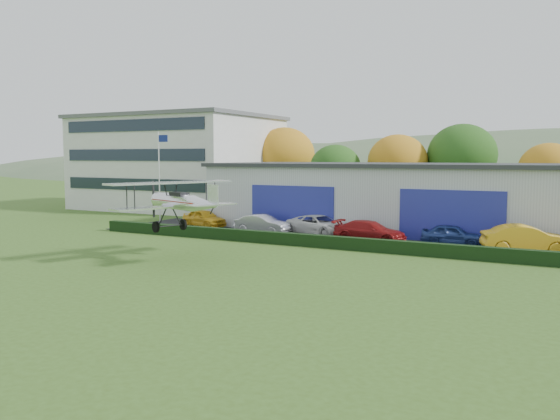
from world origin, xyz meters
The scene contains 15 objects.
ground centered at (0.00, 0.00, 0.00)m, with size 300.00×300.00×0.00m, color #38561B.
apron centered at (3.00, 21.00, 0.03)m, with size 48.00×9.00×0.05m, color black.
hedge centered at (3.00, 16.20, 0.40)m, with size 46.00×0.60×0.80m, color black.
hangar centered at (5.00, 27.98, 2.66)m, with size 40.60×12.60×5.30m.
office_block centered at (-28.00, 35.00, 5.21)m, with size 20.60×15.60×10.40m.
flagpole centered at (-19.88, 22.00, 4.78)m, with size 1.05×0.10×8.00m.
tree_belt centered at (0.85, 40.62, 5.61)m, with size 75.70×13.22×10.12m.
distant_hills centered at (-4.38, 140.00, -13.05)m, with size 430.00×196.00×56.00m.
car_0 centered at (-14.71, 21.23, 0.77)m, with size 1.71×4.24×1.45m, color gold.
car_1 centered at (-8.44, 19.94, 0.76)m, with size 1.51×4.32×1.42m, color silver.
car_2 centered at (-4.36, 21.23, 0.78)m, with size 2.43×5.27×1.46m, color silver.
car_3 centered at (0.14, 19.57, 0.77)m, with size 2.03×4.99×1.45m, color maroon.
car_4 centered at (5.35, 20.88, 0.73)m, with size 1.60×3.98×1.36m, color navy.
car_5 centered at (9.87, 19.91, 0.89)m, with size 1.78×5.10×1.68m, color gold.
biplane centered at (-7.09, 8.29, 3.40)m, with size 6.73×7.57×2.86m.
Camera 1 is at (12.65, -17.08, 5.83)m, focal length 36.56 mm.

